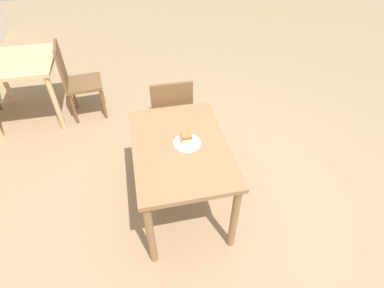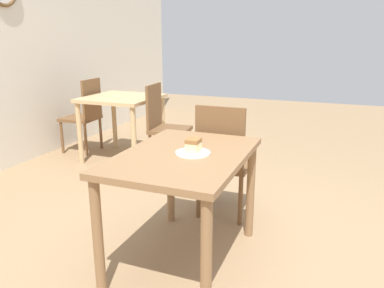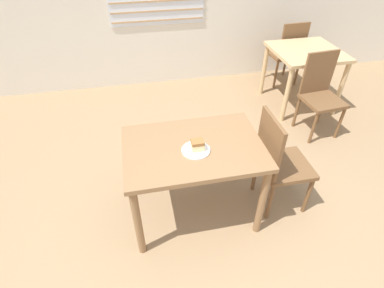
% 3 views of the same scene
% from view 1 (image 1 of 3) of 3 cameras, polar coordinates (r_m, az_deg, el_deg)
% --- Properties ---
extents(ground_plane, '(14.00, 14.00, 0.00)m').
position_cam_1_polar(ground_plane, '(3.06, 4.68, -8.59)').
color(ground_plane, '#997A56').
extents(dining_table_near, '(1.09, 0.75, 0.76)m').
position_cam_1_polar(dining_table_near, '(2.44, -2.23, -2.16)').
color(dining_table_near, olive).
rests_on(dining_table_near, ground_plane).
extents(dining_table_far, '(0.84, 0.83, 0.78)m').
position_cam_1_polar(dining_table_far, '(4.14, -29.99, 12.06)').
color(dining_table_far, tan).
rests_on(dining_table_far, ground_plane).
extents(chair_near_window, '(0.42, 0.42, 0.96)m').
position_cam_1_polar(chair_near_window, '(3.10, -3.95, 5.40)').
color(chair_near_window, brown).
rests_on(chair_near_window, ground_plane).
extents(chair_far_corner, '(0.45, 0.45, 0.96)m').
position_cam_1_polar(chair_far_corner, '(3.97, -21.24, 11.45)').
color(chair_far_corner, brown).
rests_on(chair_far_corner, ground_plane).
extents(plate, '(0.22, 0.22, 0.01)m').
position_cam_1_polar(plate, '(2.38, -0.97, 0.19)').
color(plate, white).
rests_on(plate, dining_table_near).
extents(cake_slice, '(0.09, 0.08, 0.08)m').
position_cam_1_polar(cake_slice, '(2.35, -1.07, 1.23)').
color(cake_slice, beige).
rests_on(cake_slice, plate).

